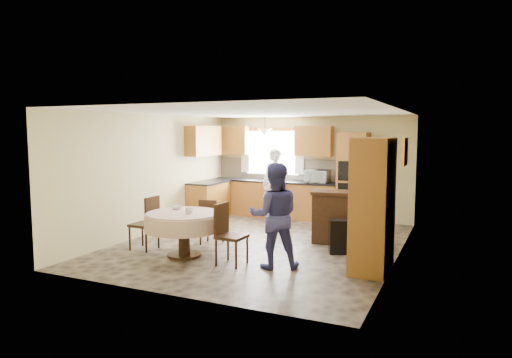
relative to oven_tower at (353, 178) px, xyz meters
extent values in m
cube|color=#71614F|center=(-1.15, -2.69, -1.06)|extent=(5.00, 6.00, 0.01)
cube|color=white|center=(-1.15, -2.69, 1.44)|extent=(5.00, 6.00, 0.01)
cube|color=#CABD81|center=(-1.15, 0.31, 0.19)|extent=(5.00, 0.02, 2.50)
cube|color=#CABD81|center=(-1.15, -5.69, 0.19)|extent=(5.00, 0.02, 2.50)
cube|color=#CABD81|center=(-3.65, -2.69, 0.19)|extent=(0.02, 6.00, 2.50)
cube|color=#CABD81|center=(1.35, -2.69, 0.19)|extent=(0.02, 6.00, 2.50)
cube|color=white|center=(-2.15, 0.29, 0.54)|extent=(1.40, 0.03, 1.10)
cube|color=white|center=(-2.90, 0.24, 0.59)|extent=(0.22, 0.02, 1.15)
cube|color=white|center=(-1.40, 0.24, 0.59)|extent=(0.22, 0.02, 1.15)
cube|color=#BC6E32|center=(-2.00, 0.01, -0.62)|extent=(3.30, 0.60, 0.88)
cube|color=black|center=(-2.00, 0.01, -0.16)|extent=(3.30, 0.64, 0.04)
cube|color=#BC6E32|center=(-3.35, -0.89, -0.62)|extent=(0.60, 1.20, 0.88)
cube|color=black|center=(-3.35, -0.89, -0.16)|extent=(0.64, 1.20, 0.04)
cube|color=tan|center=(-2.00, 0.30, 0.12)|extent=(3.30, 0.02, 0.55)
cube|color=#B0742C|center=(-3.20, 0.15, 0.85)|extent=(0.85, 0.33, 0.72)
cube|color=#B0742C|center=(-1.00, 0.15, 0.85)|extent=(0.90, 0.33, 0.72)
cube|color=#B0742C|center=(-3.48, -0.89, 0.85)|extent=(0.33, 1.20, 0.72)
cube|color=#BC6E32|center=(0.00, 0.00, 0.00)|extent=(0.66, 0.62, 2.12)
cube|color=black|center=(0.00, -0.31, 0.19)|extent=(0.56, 0.01, 0.45)
cube|color=black|center=(0.00, -0.31, -0.31)|extent=(0.56, 0.01, 0.45)
cone|color=beige|center=(-2.15, -0.19, 1.06)|extent=(0.36, 0.36, 0.18)
cube|color=#3A2110|center=(0.32, -1.98, -0.59)|extent=(1.38, 0.72, 0.94)
cube|color=black|center=(0.41, -2.70, -0.76)|extent=(0.51, 0.44, 0.59)
cube|color=#BC6E32|center=(1.07, -3.46, -0.04)|extent=(0.54, 1.07, 2.05)
cylinder|color=#3A2110|center=(-2.02, -4.01, -0.71)|extent=(0.20, 0.20, 0.70)
cylinder|color=#3A2110|center=(-2.02, -4.01, -1.04)|extent=(0.59, 0.59, 0.04)
cylinder|color=beige|center=(-2.02, -4.01, -0.32)|extent=(1.27, 1.27, 0.05)
cylinder|color=beige|center=(-2.02, -4.01, -0.46)|extent=(1.33, 1.33, 0.27)
cube|color=#3A2110|center=(-2.93, -3.93, -0.61)|extent=(0.43, 0.43, 0.05)
cube|color=#3A2110|center=(-2.74, -3.93, -0.33)|extent=(0.04, 0.40, 0.50)
cylinder|color=#3A2110|center=(-3.11, -4.12, -0.84)|extent=(0.04, 0.04, 0.43)
cylinder|color=#3A2110|center=(-2.75, -4.12, -0.84)|extent=(0.04, 0.04, 0.43)
cylinder|color=#3A2110|center=(-3.11, -3.75, -0.84)|extent=(0.04, 0.04, 0.43)
cylinder|color=#3A2110|center=(-2.75, -3.75, -0.84)|extent=(0.04, 0.04, 0.43)
cube|color=#3A2110|center=(-2.02, -3.06, -0.66)|extent=(0.41, 0.41, 0.04)
cube|color=#3A2110|center=(-2.00, -3.23, -0.41)|extent=(0.36, 0.07, 0.45)
cylinder|color=#3A2110|center=(-2.18, -3.22, -0.87)|extent=(0.03, 0.03, 0.39)
cylinder|color=#3A2110|center=(-1.85, -3.22, -0.87)|extent=(0.03, 0.03, 0.39)
cylinder|color=#3A2110|center=(-2.18, -2.90, -0.87)|extent=(0.03, 0.03, 0.39)
cylinder|color=#3A2110|center=(-1.85, -2.90, -0.87)|extent=(0.03, 0.03, 0.39)
cube|color=#3A2110|center=(-1.03, -4.13, -0.60)|extent=(0.45, 0.45, 0.05)
cube|color=#3A2110|center=(-1.22, -4.12, -0.33)|extent=(0.06, 0.41, 0.51)
cylinder|color=#3A2110|center=(-1.21, -4.31, -0.84)|extent=(0.04, 0.04, 0.44)
cylinder|color=#3A2110|center=(-0.85, -4.31, -0.84)|extent=(0.04, 0.04, 0.44)
cylinder|color=#3A2110|center=(-1.21, -3.95, -0.84)|extent=(0.04, 0.04, 0.44)
cylinder|color=#3A2110|center=(-0.85, -3.95, -0.84)|extent=(0.04, 0.04, 0.44)
cube|color=gold|center=(1.32, -1.72, 0.71)|extent=(0.05, 0.62, 0.52)
cube|color=silver|center=(1.29, -1.72, 0.71)|extent=(0.01, 0.52, 0.41)
imported|color=silver|center=(-0.85, -0.04, 0.01)|extent=(0.55, 0.38, 0.30)
imported|color=silver|center=(-1.79, -0.39, -0.20)|extent=(0.69, 0.52, 1.73)
imported|color=navy|center=(-0.35, -3.99, -0.23)|extent=(1.00, 0.91, 1.66)
imported|color=#B2B2B2|center=(-0.06, -1.98, -0.09)|extent=(0.23, 0.23, 0.05)
imported|color=silver|center=(0.81, -1.98, 0.03)|extent=(0.13, 0.13, 0.31)
imported|color=#B2B2B2|center=(-1.87, -4.08, -0.25)|extent=(0.15, 0.15, 0.10)
imported|color=#B2B2B2|center=(-2.31, -3.79, -0.27)|extent=(0.23, 0.23, 0.06)
camera|label=1|loc=(2.29, -10.51, 1.09)|focal=32.00mm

